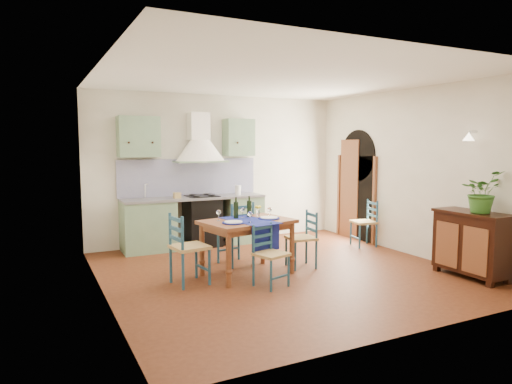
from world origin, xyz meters
TOP-DOWN VIEW (x-y plane):
  - floor at (0.00, 0.00)m, footprint 5.00×5.00m
  - back_wall at (-0.47, 2.29)m, footprint 5.00×0.96m
  - right_wall at (2.50, 0.28)m, footprint 0.26×5.00m
  - left_wall at (-2.50, 0.00)m, footprint 0.04×5.00m
  - ceiling at (0.00, 0.00)m, footprint 5.00×5.00m
  - dining_table at (-0.51, 0.10)m, footprint 1.38×1.08m
  - chair_near at (-0.48, -0.50)m, footprint 0.48×0.48m
  - chair_far at (-0.42, 0.68)m, footprint 0.54×0.54m
  - chair_left at (-1.43, 0.04)m, footprint 0.51×0.51m
  - chair_right at (0.42, 0.09)m, footprint 0.45×0.45m
  - chair_spare at (2.23, 0.83)m, footprint 0.46×0.46m
  - sideboard at (2.26, -1.41)m, footprint 0.50×1.05m
  - potted_plant at (2.24, -1.54)m, footprint 0.57×0.51m

SIDE VIEW (x-z plane):
  - floor at x=0.00m, z-range 0.00..0.00m
  - chair_near at x=-0.48m, z-range 0.01..0.83m
  - chair_spare at x=2.23m, z-range 0.01..0.86m
  - chair_right at x=0.42m, z-range 0.01..0.87m
  - chair_left at x=-1.43m, z-range 0.02..0.98m
  - sideboard at x=2.26m, z-range 0.04..0.98m
  - chair_far at x=-0.42m, z-range 0.02..1.00m
  - dining_table at x=-0.51m, z-range 0.15..1.26m
  - back_wall at x=-0.47m, z-range -0.35..2.45m
  - potted_plant at x=2.24m, z-range 0.94..1.52m
  - right_wall at x=2.50m, z-range -0.06..2.74m
  - left_wall at x=-2.50m, z-range 0.00..2.80m
  - ceiling at x=0.00m, z-range 2.80..2.81m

